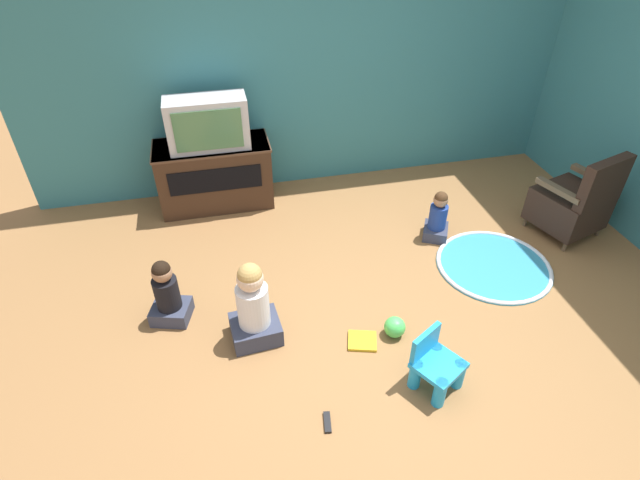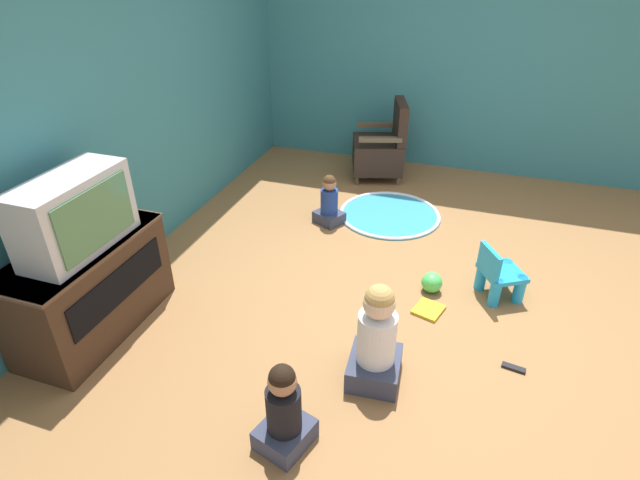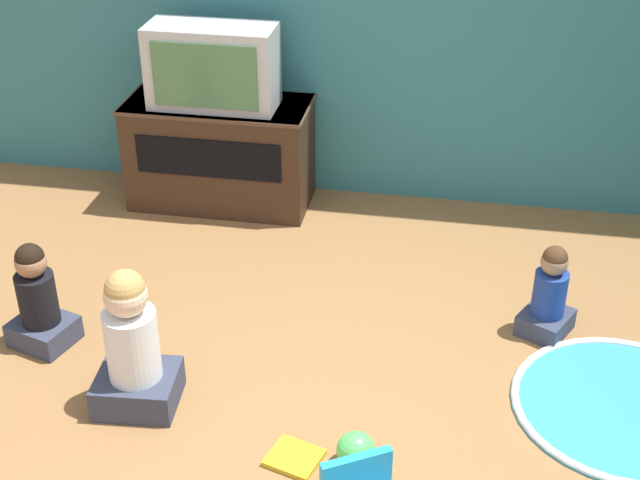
% 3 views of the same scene
% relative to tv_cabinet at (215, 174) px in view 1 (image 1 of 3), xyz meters
% --- Properties ---
extents(ground_plane, '(30.00, 30.00, 0.00)m').
position_rel_tv_cabinet_xyz_m(ground_plane, '(1.16, -2.05, -0.35)').
color(ground_plane, olive).
extents(wall_back, '(5.78, 0.12, 2.85)m').
position_rel_tv_cabinet_xyz_m(wall_back, '(1.05, 0.34, 1.07)').
color(wall_back, teal).
rests_on(wall_back, ground_plane).
extents(tv_cabinet, '(1.15, 0.53, 0.68)m').
position_rel_tv_cabinet_xyz_m(tv_cabinet, '(0.00, 0.00, 0.00)').
color(tv_cabinet, '#382316').
rests_on(tv_cabinet, ground_plane).
extents(television, '(0.77, 0.35, 0.50)m').
position_rel_tv_cabinet_xyz_m(television, '(0.00, -0.05, 0.58)').
color(television, '#B7B7BC').
rests_on(television, tv_cabinet).
extents(black_armchair, '(0.71, 0.70, 0.89)m').
position_rel_tv_cabinet_xyz_m(black_armchair, '(3.28, -1.31, -0.01)').
color(black_armchair, brown).
rests_on(black_armchair, ground_plane).
extents(yellow_kid_chair, '(0.41, 0.40, 0.43)m').
position_rel_tv_cabinet_xyz_m(yellow_kid_chair, '(1.30, -2.69, -0.18)').
color(yellow_kid_chair, '#1E99DB').
rests_on(yellow_kid_chair, ground_plane).
extents(play_mat, '(1.03, 1.03, 0.04)m').
position_rel_tv_cabinet_xyz_m(play_mat, '(2.35, -1.63, -0.34)').
color(play_mat, teal).
rests_on(play_mat, ground_plane).
extents(child_watching_left, '(0.39, 0.35, 0.71)m').
position_rel_tv_cabinet_xyz_m(child_watching_left, '(0.15, -1.99, -0.04)').
color(child_watching_left, '#33384C').
rests_on(child_watching_left, ground_plane).
extents(child_watching_center, '(0.32, 0.33, 0.51)m').
position_rel_tv_cabinet_xyz_m(child_watching_center, '(2.01, -1.09, -0.13)').
color(child_watching_center, '#33384C').
rests_on(child_watching_center, ground_plane).
extents(child_watching_right, '(0.35, 0.33, 0.57)m').
position_rel_tv_cabinet_xyz_m(child_watching_right, '(-0.48, -1.63, -0.11)').
color(child_watching_right, '#33384C').
rests_on(child_watching_right, ground_plane).
extents(toy_ball, '(0.16, 0.16, 0.16)m').
position_rel_tv_cabinet_xyz_m(toy_ball, '(1.19, -2.21, -0.27)').
color(toy_ball, '#4CCC59').
rests_on(toy_ball, ground_plane).
extents(book, '(0.26, 0.25, 0.02)m').
position_rel_tv_cabinet_xyz_m(book, '(0.93, -2.22, -0.34)').
color(book, gold).
rests_on(book, ground_plane).
extents(remote_control, '(0.07, 0.16, 0.02)m').
position_rel_tv_cabinet_xyz_m(remote_control, '(0.51, -2.84, -0.34)').
color(remote_control, black).
rests_on(remote_control, ground_plane).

